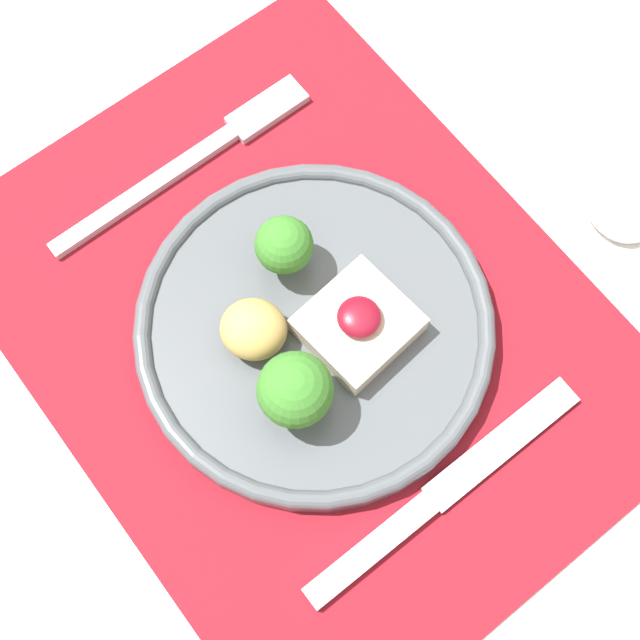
{
  "coord_description": "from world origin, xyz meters",
  "views": [
    {
      "loc": [
        0.16,
        -0.11,
        1.33
      ],
      "look_at": [
        0.01,
        0.0,
        0.77
      ],
      "focal_mm": 50.0,
      "sensor_mm": 36.0,
      "label": 1
    }
  ],
  "objects_px": {
    "knife": "(426,505)",
    "dinner_plate": "(317,325)",
    "spoon": "(598,190)",
    "fork": "(200,154)"
  },
  "relations": [
    {
      "from": "knife",
      "to": "spoon",
      "type": "height_order",
      "value": "spoon"
    },
    {
      "from": "dinner_plate",
      "to": "knife",
      "type": "distance_m",
      "value": 0.14
    },
    {
      "from": "fork",
      "to": "spoon",
      "type": "xyz_separation_m",
      "value": [
        0.2,
        0.21,
        0.0
      ]
    },
    {
      "from": "dinner_plate",
      "to": "fork",
      "type": "relative_size",
      "value": 1.11
    },
    {
      "from": "knife",
      "to": "fork",
      "type": "bearing_deg",
      "value": 174.55
    },
    {
      "from": "fork",
      "to": "knife",
      "type": "relative_size",
      "value": 1.0
    },
    {
      "from": "fork",
      "to": "dinner_plate",
      "type": "bearing_deg",
      "value": -6.58
    },
    {
      "from": "fork",
      "to": "spoon",
      "type": "distance_m",
      "value": 0.29
    },
    {
      "from": "knife",
      "to": "dinner_plate",
      "type": "bearing_deg",
      "value": 173.73
    },
    {
      "from": "fork",
      "to": "spoon",
      "type": "bearing_deg",
      "value": 45.32
    }
  ]
}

